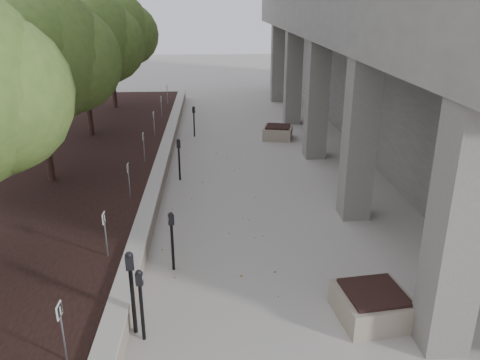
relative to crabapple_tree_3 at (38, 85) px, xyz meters
name	(u,v)px	position (x,y,z in m)	size (l,w,h in m)	color
retaining_wall	(160,171)	(2.97, 1.00, -2.87)	(0.39, 26.00, 0.50)	#A29480
planting_bed	(40,175)	(-0.70, 1.00, -2.92)	(7.00, 26.00, 0.40)	black
crabapple_tree_3	(38,85)	(0.00, 0.00, 0.00)	(4.60, 4.00, 5.44)	#426326
crabapple_tree_4	(84,62)	(0.00, 5.00, 0.00)	(4.60, 4.00, 5.44)	#426326
crabapple_tree_5	(110,49)	(0.00, 10.00, 0.00)	(4.60, 4.00, 5.44)	#426326
parking_sign_2	(63,333)	(2.45, -7.50, -2.24)	(0.04, 0.22, 0.96)	black
parking_sign_3	(106,235)	(2.45, -4.50, -2.24)	(0.04, 0.22, 0.96)	black
parking_sign_4	(129,181)	(2.45, -1.50, -2.24)	(0.04, 0.22, 0.96)	black
parking_sign_5	(144,148)	(2.45, 1.50, -2.24)	(0.04, 0.22, 0.96)	black
parking_sign_6	(154,124)	(2.45, 4.50, -2.24)	(0.04, 0.22, 0.96)	black
parking_sign_7	(162,107)	(2.45, 7.50, -2.24)	(0.04, 0.22, 0.96)	black
parking_sign_8	(167,95)	(2.45, 10.50, -2.24)	(0.04, 0.22, 0.96)	black
parking_meter_1	(132,293)	(3.25, -6.41, -2.35)	(0.15, 0.11, 1.53)	black
parking_meter_2	(141,305)	(3.41, -6.60, -2.46)	(0.13, 0.09, 1.31)	black
parking_meter_3	(172,241)	(3.75, -4.42, -2.47)	(0.13, 0.09, 1.30)	black
parking_meter_4	(179,160)	(3.58, 0.87, -2.46)	(0.13, 0.09, 1.32)	black
parking_meter_5	(194,122)	(3.88, 5.90, -2.49)	(0.12, 0.09, 1.25)	black
planter_front	(373,304)	(7.34, -6.25, -2.84)	(1.18, 1.18, 0.55)	#A29480
planter_back	(278,132)	(7.23, 5.43, -2.86)	(1.11, 1.11, 0.52)	#A29480
berry_scatter	(218,236)	(4.70, -3.00, -3.11)	(3.30, 14.10, 0.02)	maroon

